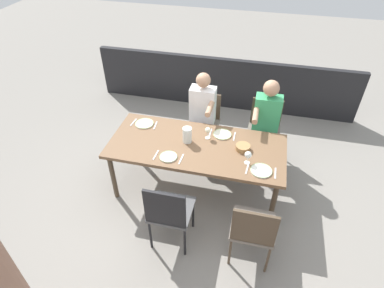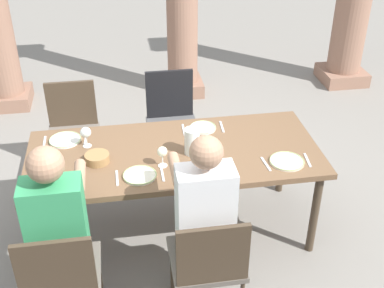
% 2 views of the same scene
% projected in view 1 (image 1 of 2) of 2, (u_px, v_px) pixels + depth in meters
% --- Properties ---
extents(ground_plane, '(16.00, 16.00, 0.00)m').
position_uv_depth(ground_plane, '(196.00, 188.00, 4.27)').
color(ground_plane, gray).
extents(dining_table, '(2.09, 0.91, 0.73)m').
position_uv_depth(dining_table, '(197.00, 149.00, 3.85)').
color(dining_table, brown).
rests_on(dining_table, ground).
extents(chair_west_north, '(0.44, 0.44, 0.88)m').
position_uv_depth(chair_west_north, '(253.00, 229.00, 3.14)').
color(chair_west_north, '#6A6158').
rests_on(chair_west_north, ground).
extents(chair_west_south, '(0.44, 0.44, 0.89)m').
position_uv_depth(chair_west_south, '(264.00, 126.00, 4.46)').
color(chair_west_south, '#6A6158').
rests_on(chair_west_south, ground).
extents(chair_mid_north, '(0.44, 0.44, 0.93)m').
position_uv_depth(chair_mid_north, '(169.00, 211.00, 3.28)').
color(chair_mid_north, '#4F4F50').
rests_on(chair_mid_north, ground).
extents(chair_mid_south, '(0.44, 0.44, 0.86)m').
position_uv_depth(chair_mid_south, '(204.00, 120.00, 4.63)').
color(chair_mid_south, '#6A6158').
rests_on(chair_mid_south, ground).
extents(diner_woman_green, '(0.35, 0.49, 1.30)m').
position_uv_depth(diner_woman_green, '(265.00, 125.00, 4.20)').
color(diner_woman_green, '#3F3F4C').
rests_on(diner_woman_green, ground).
extents(diner_man_white, '(0.35, 0.49, 1.29)m').
position_uv_depth(diner_man_white, '(202.00, 116.00, 4.37)').
color(diner_man_white, '#3F3F4C').
rests_on(diner_man_white, ground).
extents(patio_railing, '(4.49, 0.10, 0.90)m').
position_uv_depth(patio_railing, '(224.00, 83.00, 5.60)').
color(patio_railing, black).
rests_on(patio_railing, ground).
extents(plate_0, '(0.24, 0.24, 0.02)m').
position_uv_depth(plate_0, '(261.00, 170.00, 3.45)').
color(plate_0, white).
rests_on(plate_0, dining_table).
extents(wine_glass_0, '(0.08, 0.08, 0.15)m').
position_uv_depth(wine_glass_0, '(248.00, 155.00, 3.49)').
color(wine_glass_0, white).
rests_on(wine_glass_0, dining_table).
extents(fork_0, '(0.02, 0.17, 0.01)m').
position_uv_depth(fork_0, '(275.00, 173.00, 3.43)').
color(fork_0, silver).
rests_on(fork_0, dining_table).
extents(spoon_0, '(0.03, 0.17, 0.01)m').
position_uv_depth(spoon_0, '(247.00, 169.00, 3.48)').
color(spoon_0, silver).
rests_on(spoon_0, dining_table).
extents(plate_1, '(0.23, 0.23, 0.02)m').
position_uv_depth(plate_1, '(222.00, 134.00, 3.96)').
color(plate_1, silver).
rests_on(plate_1, dining_table).
extents(wine_glass_1, '(0.07, 0.07, 0.15)m').
position_uv_depth(wine_glass_1, '(208.00, 131.00, 3.85)').
color(wine_glass_1, white).
rests_on(wine_glass_1, dining_table).
extents(fork_1, '(0.02, 0.17, 0.01)m').
position_uv_depth(fork_1, '(234.00, 136.00, 3.93)').
color(fork_1, silver).
rests_on(fork_1, dining_table).
extents(spoon_1, '(0.02, 0.17, 0.01)m').
position_uv_depth(spoon_1, '(210.00, 133.00, 3.99)').
color(spoon_1, silver).
rests_on(spoon_1, dining_table).
extents(plate_2, '(0.20, 0.20, 0.02)m').
position_uv_depth(plate_2, '(168.00, 157.00, 3.63)').
color(plate_2, white).
rests_on(plate_2, dining_table).
extents(fork_2, '(0.02, 0.17, 0.01)m').
position_uv_depth(fork_2, '(181.00, 159.00, 3.61)').
color(fork_2, silver).
rests_on(fork_2, dining_table).
extents(spoon_2, '(0.02, 0.17, 0.01)m').
position_uv_depth(spoon_2, '(156.00, 155.00, 3.66)').
color(spoon_2, silver).
rests_on(spoon_2, dining_table).
extents(plate_3, '(0.24, 0.24, 0.02)m').
position_uv_depth(plate_3, '(144.00, 123.00, 4.14)').
color(plate_3, silver).
rests_on(plate_3, dining_table).
extents(fork_3, '(0.03, 0.17, 0.01)m').
position_uv_depth(fork_3, '(155.00, 125.00, 4.11)').
color(fork_3, silver).
rests_on(fork_3, dining_table).
extents(spoon_3, '(0.03, 0.17, 0.01)m').
position_uv_depth(spoon_3, '(134.00, 122.00, 4.17)').
color(spoon_3, silver).
rests_on(spoon_3, dining_table).
extents(water_pitcher, '(0.11, 0.11, 0.19)m').
position_uv_depth(water_pitcher, '(187.00, 136.00, 3.81)').
color(water_pitcher, white).
rests_on(water_pitcher, dining_table).
extents(bread_basket, '(0.17, 0.17, 0.06)m').
position_uv_depth(bread_basket, '(243.00, 147.00, 3.72)').
color(bread_basket, '#9E7547').
rests_on(bread_basket, dining_table).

